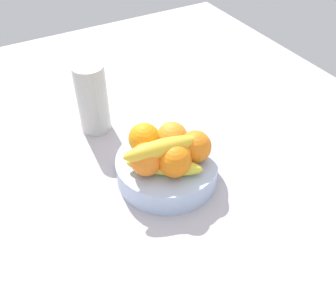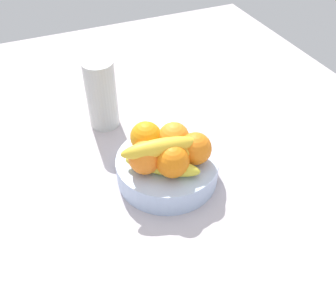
{
  "view_description": "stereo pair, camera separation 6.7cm",
  "coord_description": "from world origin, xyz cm",
  "views": [
    {
      "loc": [
        -56.65,
        32.9,
        66.58
      ],
      "look_at": [
        -0.48,
        1.37,
        10.01
      ],
      "focal_mm": 40.97,
      "sensor_mm": 36.0,
      "label": 1
    },
    {
      "loc": [
        -59.63,
        26.88,
        66.58
      ],
      "look_at": [
        -0.48,
        1.37,
        10.01
      ],
      "focal_mm": 40.97,
      "sensor_mm": 36.0,
      "label": 2
    }
  ],
  "objects": [
    {
      "name": "jar_lid",
      "position": [
        19.99,
        -4.9,
        0.62
      ],
      "size": [
        7.01,
        7.01,
        1.23
      ],
      "primitive_type": "cylinder",
      "color": "silver",
      "rests_on": "ground_plane"
    },
    {
      "name": "orange_back_right",
      "position": [
        -3.11,
        -4.18,
        9.73
      ],
      "size": [
        7.44,
        7.44,
        7.44
      ],
      "primitive_type": "sphere",
      "color": "orange",
      "rests_on": "fruit_bowl"
    },
    {
      "name": "orange_back_left",
      "position": [
        -4.83,
        2.17,
        9.73
      ],
      "size": [
        7.44,
        7.44,
        7.44
      ],
      "primitive_type": "sphere",
      "color": "orange",
      "rests_on": "fruit_bowl"
    },
    {
      "name": "orange_front_right",
      "position": [
        5.03,
        4.54,
        9.73
      ],
      "size": [
        7.44,
        7.44,
        7.44
      ],
      "primitive_type": "sphere",
      "color": "orange",
      "rests_on": "fruit_bowl"
    },
    {
      "name": "fruit_bowl",
      "position": [
        -0.48,
        1.37,
        3.01
      ],
      "size": [
        24.01,
        24.01,
        6.01
      ],
      "primitive_type": "cylinder",
      "color": "#ADC3E6",
      "rests_on": "ground_plane"
    },
    {
      "name": "orange_center",
      "position": [
        -1.43,
        7.25,
        9.73
      ],
      "size": [
        7.44,
        7.44,
        7.44
      ],
      "primitive_type": "sphere",
      "color": "orange",
      "rests_on": "fruit_bowl"
    },
    {
      "name": "orange_front_left",
      "position": [
        2.23,
        -1.22,
        9.73
      ],
      "size": [
        7.44,
        7.44,
        7.44
      ],
      "primitive_type": "sphere",
      "color": "orange",
      "rests_on": "fruit_bowl"
    },
    {
      "name": "ground_plane",
      "position": [
        0.0,
        0.0,
        -1.5
      ],
      "size": [
        180.0,
        140.0,
        3.0
      ],
      "primitive_type": "cube",
      "color": "#B9AEB3"
    },
    {
      "name": "banana_bunch",
      "position": [
        -2.76,
        3.65,
        10.21
      ],
      "size": [
        13.4,
        18.84,
        8.4
      ],
      "color": "yellow",
      "rests_on": "fruit_bowl"
    },
    {
      "name": "thermos_tumbler",
      "position": [
        26.33,
        9.14,
        9.69
      ],
      "size": [
        8.11,
        8.11,
        19.39
      ],
      "primitive_type": "cylinder",
      "color": "#B9BCB7",
      "rests_on": "ground_plane"
    }
  ]
}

